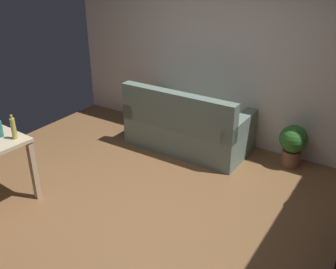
% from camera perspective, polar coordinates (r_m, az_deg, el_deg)
% --- Properties ---
extents(ground_plane, '(5.20, 4.40, 0.02)m').
position_cam_1_polar(ground_plane, '(4.29, -4.84, -11.33)').
color(ground_plane, brown).
extents(wall_rear, '(5.20, 0.10, 2.70)m').
position_cam_1_polar(wall_rear, '(5.47, 9.04, 12.47)').
color(wall_rear, silver).
rests_on(wall_rear, ground_plane).
extents(couch, '(1.69, 0.84, 0.92)m').
position_cam_1_polar(couch, '(5.41, 2.79, 0.93)').
color(couch, slate).
rests_on(couch, ground_plane).
extents(potted_plant, '(0.36, 0.36, 0.57)m').
position_cam_1_polar(potted_plant, '(5.20, 18.10, -1.20)').
color(potted_plant, brown).
rests_on(potted_plant, ground_plane).
extents(bottle_tall, '(0.06, 0.06, 0.22)m').
position_cam_1_polar(bottle_tall, '(4.47, -23.75, 0.81)').
color(bottle_tall, teal).
rests_on(bottle_tall, desk).
extents(bottle_squat, '(0.05, 0.05, 0.27)m').
position_cam_1_polar(bottle_squat, '(4.35, -22.01, 0.86)').
color(bottle_squat, '#BCB24C').
rests_on(bottle_squat, desk).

